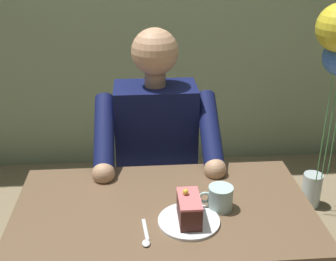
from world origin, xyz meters
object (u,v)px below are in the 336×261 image
at_px(coffee_cup, 220,197).
at_px(seated_person, 157,164).
at_px(dining_table, 164,230).
at_px(cake_slice, 189,209).
at_px(dessert_spoon, 146,237).
at_px(chair, 155,172).

bearing_deg(coffee_cup, seated_person, -66.80).
distance_m(dining_table, seated_person, 0.43).
relative_size(cake_slice, dessert_spoon, 0.97).
bearing_deg(dessert_spoon, cake_slice, -154.06).
distance_m(dining_table, coffee_cup, 0.24).
bearing_deg(coffee_cup, dining_table, -6.73).
bearing_deg(seated_person, dining_table, 90.00).
distance_m(cake_slice, dessert_spoon, 0.17).
relative_size(dining_table, chair, 1.16).
bearing_deg(coffee_cup, cake_slice, 31.75).
xyz_separation_m(dining_table, chair, (0.00, -0.61, -0.11)).
height_order(chair, dessert_spoon, chair).
xyz_separation_m(chair, coffee_cup, (-0.19, 0.63, 0.25)).
relative_size(dining_table, coffee_cup, 8.68).
bearing_deg(dessert_spoon, coffee_cup, -151.40).
xyz_separation_m(seated_person, cake_slice, (-0.08, 0.53, 0.12)).
height_order(cake_slice, dessert_spoon, cake_slice).
height_order(dining_table, seated_person, seated_person).
bearing_deg(seated_person, chair, -90.00).
xyz_separation_m(seated_person, dessert_spoon, (0.07, 0.60, 0.07)).
height_order(cake_slice, coffee_cup, cake_slice).
distance_m(seated_person, dessert_spoon, 0.60).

